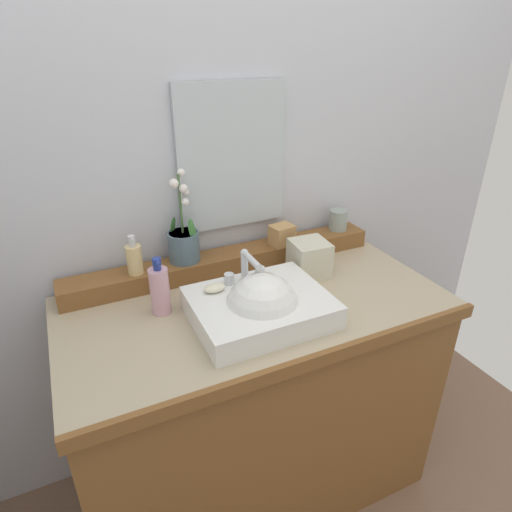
{
  "coord_description": "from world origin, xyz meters",
  "views": [
    {
      "loc": [
        -0.52,
        -1.12,
        1.67
      ],
      "look_at": [
        -0.01,
        -0.03,
        1.06
      ],
      "focal_mm": 30.5,
      "sensor_mm": 36.0,
      "label": 1
    }
  ],
  "objects_px": {
    "sink_basin": "(261,308)",
    "trinket_box": "(282,235)",
    "potted_plant": "(184,241)",
    "soap_bar": "(214,288)",
    "soap_dispenser": "(134,258)",
    "tissue_box": "(309,258)",
    "tumbler_cup": "(338,220)",
    "lotion_bottle": "(160,290)"
  },
  "relations": [
    {
      "from": "sink_basin",
      "to": "trinket_box",
      "type": "height_order",
      "value": "sink_basin"
    },
    {
      "from": "sink_basin",
      "to": "soap_bar",
      "type": "relative_size",
      "value": 5.98
    },
    {
      "from": "soap_bar",
      "to": "soap_dispenser",
      "type": "distance_m",
      "value": 0.31
    },
    {
      "from": "soap_bar",
      "to": "tumbler_cup",
      "type": "height_order",
      "value": "tumbler_cup"
    },
    {
      "from": "soap_bar",
      "to": "lotion_bottle",
      "type": "distance_m",
      "value": 0.17
    },
    {
      "from": "sink_basin",
      "to": "tumbler_cup",
      "type": "relative_size",
      "value": 4.91
    },
    {
      "from": "lotion_bottle",
      "to": "trinket_box",
      "type": "bearing_deg",
      "value": 17.23
    },
    {
      "from": "soap_bar",
      "to": "tissue_box",
      "type": "xyz_separation_m",
      "value": [
        0.4,
        0.09,
        -0.02
      ]
    },
    {
      "from": "tumbler_cup",
      "to": "trinket_box",
      "type": "bearing_deg",
      "value": -173.95
    },
    {
      "from": "soap_dispenser",
      "to": "tumbler_cup",
      "type": "xyz_separation_m",
      "value": [
        0.85,
        0.02,
        -0.01
      ]
    },
    {
      "from": "lotion_bottle",
      "to": "tissue_box",
      "type": "bearing_deg",
      "value": 1.81
    },
    {
      "from": "trinket_box",
      "to": "lotion_bottle",
      "type": "xyz_separation_m",
      "value": [
        -0.52,
        -0.16,
        -0.03
      ]
    },
    {
      "from": "sink_basin",
      "to": "soap_dispenser",
      "type": "bearing_deg",
      "value": 132.42
    },
    {
      "from": "trinket_box",
      "to": "potted_plant",
      "type": "bearing_deg",
      "value": 165.92
    },
    {
      "from": "tumbler_cup",
      "to": "lotion_bottle",
      "type": "relative_size",
      "value": 0.44
    },
    {
      "from": "soap_bar",
      "to": "potted_plant",
      "type": "xyz_separation_m",
      "value": [
        -0.02,
        0.26,
        0.06
      ]
    },
    {
      "from": "sink_basin",
      "to": "tissue_box",
      "type": "relative_size",
      "value": 3.21
    },
    {
      "from": "tumbler_cup",
      "to": "lotion_bottle",
      "type": "xyz_separation_m",
      "value": [
        -0.81,
        -0.19,
        -0.03
      ]
    },
    {
      "from": "soap_dispenser",
      "to": "tumbler_cup",
      "type": "height_order",
      "value": "soap_dispenser"
    },
    {
      "from": "potted_plant",
      "to": "tissue_box",
      "type": "xyz_separation_m",
      "value": [
        0.42,
        -0.17,
        -0.08
      ]
    },
    {
      "from": "trinket_box",
      "to": "tissue_box",
      "type": "height_order",
      "value": "trinket_box"
    },
    {
      "from": "sink_basin",
      "to": "soap_dispenser",
      "type": "relative_size",
      "value": 3.0
    },
    {
      "from": "sink_basin",
      "to": "tumbler_cup",
      "type": "height_order",
      "value": "sink_basin"
    },
    {
      "from": "potted_plant",
      "to": "soap_dispenser",
      "type": "height_order",
      "value": "potted_plant"
    },
    {
      "from": "trinket_box",
      "to": "soap_bar",
      "type": "bearing_deg",
      "value": -156.94
    },
    {
      "from": "potted_plant",
      "to": "soap_bar",
      "type": "bearing_deg",
      "value": -86.61
    },
    {
      "from": "sink_basin",
      "to": "tumbler_cup",
      "type": "bearing_deg",
      "value": 34.32
    },
    {
      "from": "sink_basin",
      "to": "tissue_box",
      "type": "bearing_deg",
      "value": 33.4
    },
    {
      "from": "tumbler_cup",
      "to": "tissue_box",
      "type": "distance_m",
      "value": 0.3
    },
    {
      "from": "tumbler_cup",
      "to": "tissue_box",
      "type": "relative_size",
      "value": 0.65
    },
    {
      "from": "potted_plant",
      "to": "tissue_box",
      "type": "distance_m",
      "value": 0.46
    },
    {
      "from": "tumbler_cup",
      "to": "tissue_box",
      "type": "bearing_deg",
      "value": -144.63
    },
    {
      "from": "soap_bar",
      "to": "tissue_box",
      "type": "relative_size",
      "value": 0.54
    },
    {
      "from": "soap_bar",
      "to": "tissue_box",
      "type": "bearing_deg",
      "value": 12.69
    },
    {
      "from": "tissue_box",
      "to": "soap_bar",
      "type": "bearing_deg",
      "value": -167.31
    },
    {
      "from": "trinket_box",
      "to": "soap_dispenser",
      "type": "bearing_deg",
      "value": 169.68
    },
    {
      "from": "potted_plant",
      "to": "lotion_bottle",
      "type": "bearing_deg",
      "value": -126.22
    },
    {
      "from": "potted_plant",
      "to": "sink_basin",
      "type": "bearing_deg",
      "value": -70.26
    },
    {
      "from": "trinket_box",
      "to": "lotion_bottle",
      "type": "height_order",
      "value": "lotion_bottle"
    },
    {
      "from": "lotion_bottle",
      "to": "tissue_box",
      "type": "distance_m",
      "value": 0.56
    },
    {
      "from": "soap_dispenser",
      "to": "trinket_box",
      "type": "xyz_separation_m",
      "value": [
        0.56,
        -0.01,
        -0.02
      ]
    },
    {
      "from": "lotion_bottle",
      "to": "soap_dispenser",
      "type": "bearing_deg",
      "value": 103.64
    }
  ]
}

